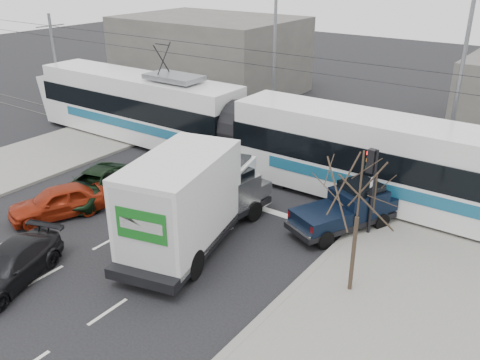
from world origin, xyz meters
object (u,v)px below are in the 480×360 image
Objects in this scene: street_lamp_near at (456,80)px; navy_pickup at (348,208)px; green_car at (94,185)px; red_car at (57,202)px; silver_pickup at (209,202)px; tram at (240,129)px; traffic_signal at (372,173)px; bare_tree at (360,192)px; street_lamp_far at (272,50)px; dark_car at (9,266)px; box_truck at (189,200)px.

navy_pickup is at bearing -102.75° from street_lamp_near.
red_car is (0.20, -2.17, 0.05)m from green_car.
navy_pickup is at bearing 39.77° from silver_pickup.
tram is (-9.35, -4.43, -2.98)m from street_lamp_near.
street_lamp_near is (0.84, 7.50, 2.37)m from traffic_signal.
navy_pickup reaches higher than red_car.
bare_tree is at bearing -88.58° from street_lamp_near.
tram is at bearing -71.49° from street_lamp_far.
tram is 8.32m from navy_pickup.
box_truck is at bearing 41.05° from dark_car.
bare_tree is 1.07× the size of green_car.
tram is at bearing -154.63° from street_lamp_near.
dark_car is at bearing -91.48° from tram.
traffic_signal reaches higher than dark_car.
box_truck is (5.29, -14.19, -3.19)m from street_lamp_far.
traffic_signal is 7.17m from box_truck.
street_lamp_near is 20.77m from dark_car.
navy_pickup is (4.52, 4.72, -0.96)m from box_truck.
street_lamp_near is at bearing 64.68° from silver_pickup.
tram reaches higher than silver_pickup.
green_car is at bearing 98.02° from dark_car.
green_car is at bearing 161.34° from box_truck.
tram is at bearing -177.25° from navy_pickup.
box_truck reaches higher than green_car.
street_lamp_near is 13.08m from silver_pickup.
silver_pickup is at bearing -7.93° from green_car.
box_truck is at bearing -109.34° from navy_pickup.
traffic_signal is at bearing 31.79° from dark_car.
dark_car is at bearing -102.92° from navy_pickup.
street_lamp_near is 1.00× the size of street_lamp_far.
green_car is 1.14× the size of red_car.
box_truck is at bearing 38.11° from red_car.
street_lamp_far is 1.35× the size of silver_pickup.
street_lamp_far reaches higher than silver_pickup.
green_car is at bearing -115.05° from tram.
silver_pickup is at bearing 85.52° from box_truck.
dark_car is (-9.61, -17.86, -4.46)m from street_lamp_near.
silver_pickup is (5.05, -12.68, -3.94)m from street_lamp_far.
street_lamp_far reaches higher than red_car.
traffic_signal reaches higher than navy_pickup.
silver_pickup is (-6.74, 0.82, -2.62)m from bare_tree.
traffic_signal is 1.97m from navy_pickup.
bare_tree is 1.01× the size of navy_pickup.
silver_pickup is at bearing 51.17° from red_car.
street_lamp_far reaches higher than green_car.
street_lamp_far reaches higher than box_truck.
green_car is (-10.96, -4.15, -0.32)m from navy_pickup.
bare_tree is 13.32m from green_car.
traffic_signal is at bearing 27.56° from box_truck.
silver_pickup is (-5.61, -3.18, -1.57)m from traffic_signal.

